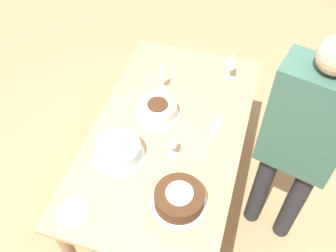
{
  "coord_description": "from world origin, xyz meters",
  "views": [
    {
      "loc": [
        -1.37,
        -0.42,
        2.46
      ],
      "look_at": [
        0.0,
        0.0,
        0.8
      ],
      "focal_mm": 40.0,
      "sensor_mm": 36.0,
      "label": 1
    }
  ],
  "objects": [
    {
      "name": "dessert_plate_left",
      "position": [
        -0.65,
        0.3,
        0.75
      ],
      "size": [
        0.17,
        0.17,
        0.01
      ],
      "color": "silver",
      "rests_on": "dining_table"
    },
    {
      "name": "fork_pile",
      "position": [
        0.11,
        -0.26,
        0.76
      ],
      "size": [
        0.17,
        0.11,
        0.01
      ],
      "color": "silver",
      "rests_on": "dining_table"
    },
    {
      "name": "cake_back_decorated",
      "position": [
        -0.25,
        0.21,
        0.8
      ],
      "size": [
        0.29,
        0.29,
        0.1
      ],
      "color": "white",
      "rests_on": "dining_table"
    },
    {
      "name": "wine_glass_far",
      "position": [
        0.57,
        -0.26,
        0.9
      ],
      "size": [
        0.06,
        0.06,
        0.22
      ],
      "color": "silver",
      "rests_on": "dining_table"
    },
    {
      "name": "cake_front_chocolate",
      "position": [
        -0.44,
        -0.19,
        0.8
      ],
      "size": [
        0.29,
        0.29,
        0.1
      ],
      "color": "white",
      "rests_on": "dining_table"
    },
    {
      "name": "person_cutting",
      "position": [
        -0.0,
        -0.73,
        0.95
      ],
      "size": [
        0.31,
        0.44,
        1.58
      ],
      "rotation": [
        0.0,
        0.0,
        1.32
      ],
      "color": "#232328",
      "rests_on": "ground_plane"
    },
    {
      "name": "ground_plane",
      "position": [
        0.0,
        0.0,
        0.0
      ],
      "size": [
        12.0,
        12.0,
        0.0
      ],
      "primitive_type": "plane",
      "color": "#A87F56"
    },
    {
      "name": "dining_table",
      "position": [
        0.0,
        0.0,
        0.64
      ],
      "size": [
        1.59,
        0.89,
        0.75
      ],
      "color": "tan",
      "rests_on": "ground_plane"
    },
    {
      "name": "cake_center_white",
      "position": [
        0.11,
        0.1,
        0.8
      ],
      "size": [
        0.27,
        0.27,
        0.1
      ],
      "color": "white",
      "rests_on": "dining_table"
    },
    {
      "name": "wine_glass_near",
      "position": [
        0.34,
        0.15,
        0.9
      ],
      "size": [
        0.06,
        0.06,
        0.23
      ],
      "color": "silver",
      "rests_on": "dining_table"
    },
    {
      "name": "wine_glass_extra",
      "position": [
        -0.16,
        -0.07,
        0.88
      ],
      "size": [
        0.06,
        0.06,
        0.18
      ],
      "color": "silver",
      "rests_on": "dining_table"
    }
  ]
}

